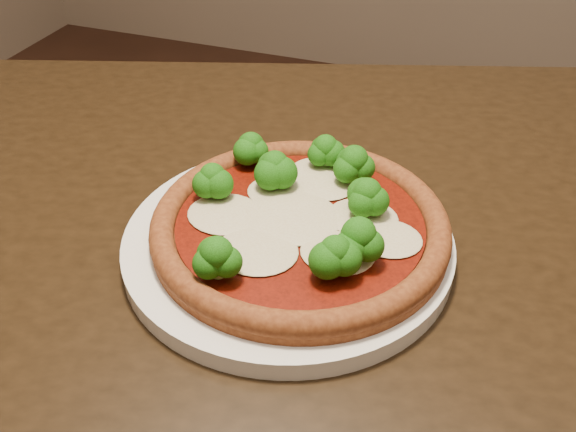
% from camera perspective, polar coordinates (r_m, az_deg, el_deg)
% --- Properties ---
extents(dining_table, '(1.37, 1.16, 0.75)m').
position_cam_1_polar(dining_table, '(0.68, -3.42, -9.19)').
color(dining_table, black).
rests_on(dining_table, floor).
extents(plate, '(0.31, 0.31, 0.02)m').
position_cam_1_polar(plate, '(0.60, -0.00, -2.35)').
color(plate, white).
rests_on(plate, dining_table).
extents(pizza, '(0.27, 0.27, 0.06)m').
position_cam_1_polar(pizza, '(0.59, 1.16, -0.24)').
color(pizza, brown).
rests_on(pizza, plate).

